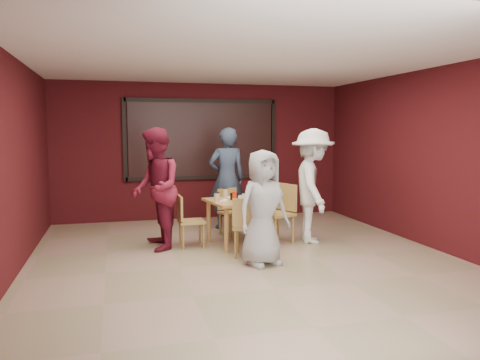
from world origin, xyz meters
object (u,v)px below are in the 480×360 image
object	(u,v)px
chair_front	(248,224)
chair_back	(230,209)
diner_back	(227,178)
chair_left	(187,218)
chair_right	(281,210)
diner_right	(313,186)
diner_left	(156,189)
diner_front	(263,208)
dining_table	(238,205)

from	to	relation	value
chair_front	chair_back	size ratio (longest dim) A/B	1.07
chair_front	diner_back	size ratio (longest dim) A/B	0.46
chair_left	chair_right	size ratio (longest dim) A/B	0.85
chair_right	diner_right	distance (m)	0.65
chair_left	diner_left	xyz separation A→B (m)	(-0.48, 0.01, 0.48)
chair_front	diner_front	size ratio (longest dim) A/B	0.56
chair_right	diner_back	distance (m)	1.49
diner_left	chair_back	bearing A→B (deg)	114.31
diner_left	diner_right	xyz separation A→B (m)	(2.52, -0.21, -0.01)
diner_back	diner_right	distance (m)	1.81
diner_back	chair_right	bearing A→B (deg)	114.57
chair_front	diner_right	xyz separation A→B (m)	(1.28, 0.62, 0.44)
chair_back	diner_front	xyz separation A→B (m)	(-0.01, -1.91, 0.33)
diner_right	chair_back	bearing A→B (deg)	66.94
chair_back	diner_right	distance (m)	1.54
diner_front	diner_right	bearing A→B (deg)	24.51
dining_table	chair_left	bearing A→B (deg)	175.22
diner_front	chair_right	bearing A→B (deg)	43.14
diner_left	chair_right	bearing A→B (deg)	85.78
chair_front	chair_back	distance (m)	1.50
chair_front	chair_left	distance (m)	1.12
diner_back	chair_front	bearing A→B (deg)	85.05
chair_back	chair_left	size ratio (longest dim) A/B	0.99
chair_back	diner_back	distance (m)	0.74
dining_table	diner_right	xyz separation A→B (m)	(1.22, -0.14, 0.29)
chair_back	chair_left	distance (m)	1.10
chair_right	diner_front	xyz separation A→B (m)	(-0.68, -1.16, 0.25)
dining_table	chair_front	bearing A→B (deg)	-94.50
diner_front	chair_back	bearing A→B (deg)	73.05
diner_front	diner_right	size ratio (longest dim) A/B	0.84
diner_front	chair_left	bearing A→B (deg)	108.11
diner_front	diner_back	distance (m)	2.47
diner_front	diner_right	distance (m)	1.58
chair_right	diner_front	world-z (taller)	diner_front
chair_back	diner_back	bearing A→B (deg)	82.76
chair_back	diner_front	world-z (taller)	diner_front
chair_front	diner_back	distance (m)	2.11
chair_front	chair_right	distance (m)	1.08
chair_right	chair_back	bearing A→B (deg)	131.70
chair_back	diner_back	world-z (taller)	diner_back
diner_left	chair_front	bearing A→B (deg)	54.22
diner_back	chair_back	bearing A→B (deg)	82.89
chair_front	diner_right	distance (m)	1.49
chair_right	dining_table	bearing A→B (deg)	179.35
chair_left	diner_right	distance (m)	2.10
diner_back	diner_left	bearing A→B (deg)	40.87
dining_table	diner_front	xyz separation A→B (m)	(0.04, -1.17, 0.14)
dining_table	diner_left	world-z (taller)	diner_left
chair_front	chair_left	world-z (taller)	chair_front
chair_front	diner_right	bearing A→B (deg)	25.80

